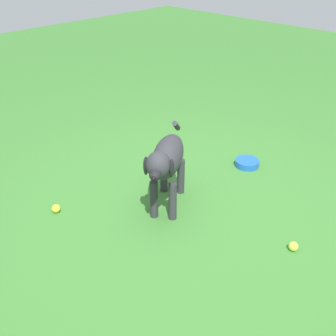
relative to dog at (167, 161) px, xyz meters
name	(u,v)px	position (x,y,z in m)	size (l,w,h in m)	color
ground	(181,212)	(0.04, -0.12, -0.42)	(14.00, 14.00, 0.00)	#38722D
dog	(167,161)	(0.00, 0.00, 0.00)	(0.81, 0.57, 0.64)	#2D2D33
tennis_ball_0	(161,152)	(0.58, 0.66, -0.39)	(0.07, 0.07, 0.07)	#C7D241
tennis_ball_1	(56,209)	(-0.64, 0.57, -0.39)	(0.07, 0.07, 0.07)	yellow
tennis_ball_2	(293,246)	(0.24, -0.97, -0.39)	(0.07, 0.07, 0.07)	#C6E23E
water_bowl	(247,163)	(1.00, -0.06, -0.39)	(0.22, 0.22, 0.06)	blue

